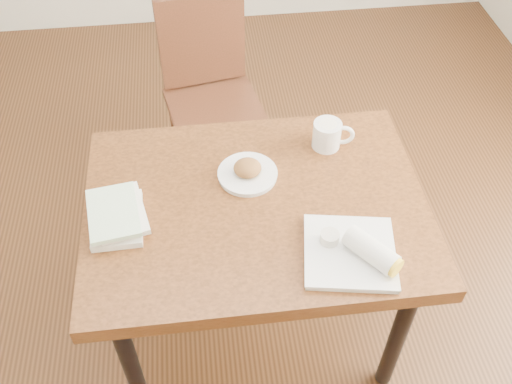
{
  "coord_description": "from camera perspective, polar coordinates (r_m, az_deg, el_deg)",
  "views": [
    {
      "loc": [
        -0.15,
        -1.26,
        2.16
      ],
      "look_at": [
        0.0,
        0.0,
        0.8
      ],
      "focal_mm": 40.0,
      "sensor_mm": 36.0,
      "label": 1
    }
  ],
  "objects": [
    {
      "name": "coffee_mug",
      "position": [
        2.08,
        7.23,
        5.74
      ],
      "size": [
        0.15,
        0.1,
        0.1
      ],
      "color": "white",
      "rests_on": "table"
    },
    {
      "name": "chair_far",
      "position": [
        2.73,
        -4.63,
        10.55
      ],
      "size": [
        0.49,
        0.49,
        0.95
      ],
      "color": "#4A2215",
      "rests_on": "ground"
    },
    {
      "name": "table",
      "position": [
        1.96,
        0.0,
        -2.69
      ],
      "size": [
        1.14,
        0.84,
        0.75
      ],
      "color": "brown",
      "rests_on": "ground"
    },
    {
      "name": "ground",
      "position": [
        2.51,
        0.0,
        -12.64
      ],
      "size": [
        4.0,
        5.0,
        0.01
      ],
      "primitive_type": "cube",
      "color": "#472814",
      "rests_on": "ground"
    },
    {
      "name": "plate_scone",
      "position": [
        1.97,
        -0.85,
        2.03
      ],
      "size": [
        0.21,
        0.21,
        0.07
      ],
      "color": "white",
      "rests_on": "table"
    },
    {
      "name": "book_stack",
      "position": [
        1.87,
        -13.71,
        -2.3
      ],
      "size": [
        0.21,
        0.26,
        0.06
      ],
      "color": "white",
      "rests_on": "table"
    },
    {
      "name": "plate_burrito",
      "position": [
        1.76,
        10.0,
        -5.89
      ],
      "size": [
        0.32,
        0.32,
        0.09
      ],
      "color": "white",
      "rests_on": "table"
    }
  ]
}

